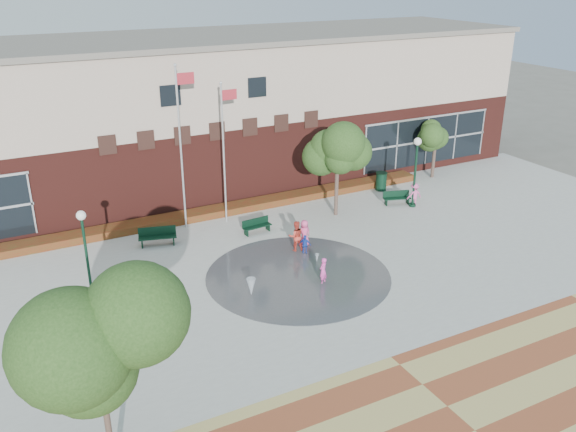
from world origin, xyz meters
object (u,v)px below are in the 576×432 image
child_splash (323,271)px  trash_can (381,181)px  flagpole_left (181,140)px  tree_big_left (95,336)px  bench_left (158,240)px  flagpole_right (224,146)px

child_splash → trash_can: bearing=-165.9°
child_splash → flagpole_left: bearing=-98.1°
trash_can → tree_big_left: bearing=-142.5°
bench_left → child_splash: child_splash is taller
flagpole_left → child_splash: flagpole_left is taller
flagpole_left → bench_left: size_ratio=4.47×
flagpole_right → child_splash: (1.06, -8.54, -3.67)m
bench_left → child_splash: bearing=-38.5°
flagpole_left → trash_can: flagpole_left is taller
trash_can → flagpole_right: bearing=-179.2°
flagpole_left → trash_can: 13.38m
flagpole_left → flagpole_right: bearing=-6.4°
flagpole_right → child_splash: 9.35m
bench_left → flagpole_left: bearing=51.7°
bench_left → tree_big_left: bearing=-96.0°
tree_big_left → child_splash: size_ratio=5.18×
bench_left → tree_big_left: (-5.41, -14.04, 4.25)m
flagpole_right → trash_can: flagpole_right is taller
child_splash → flagpole_right: bearing=-111.6°
flagpole_right → bench_left: (-4.29, -1.28, -3.98)m
flagpole_left → trash_can: size_ratio=7.36×
tree_big_left → flagpole_right: bearing=57.7°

